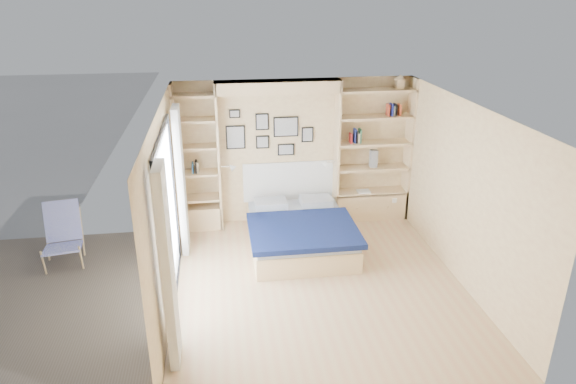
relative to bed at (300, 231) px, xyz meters
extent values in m
plane|color=tan|center=(0.08, -1.14, -0.27)|extent=(4.50, 4.50, 0.00)
plane|color=beige|center=(0.08, 1.11, 0.98)|extent=(4.00, 0.00, 4.00)
plane|color=beige|center=(0.08, -3.39, 0.98)|extent=(4.00, 0.00, 4.00)
plane|color=beige|center=(-1.92, -1.14, 0.98)|extent=(0.00, 4.50, 4.50)
plane|color=beige|center=(2.08, -1.14, 0.98)|extent=(0.00, 4.50, 4.50)
plane|color=white|center=(0.08, -1.14, 2.23)|extent=(4.50, 4.50, 0.00)
cube|color=beige|center=(-1.22, 0.93, 0.98)|extent=(0.04, 0.35, 2.50)
cube|color=beige|center=(0.78, 0.93, 0.98)|extent=(0.04, 0.35, 2.50)
cube|color=beige|center=(-0.22, 0.93, 2.13)|extent=(2.00, 0.35, 0.20)
cube|color=beige|center=(2.06, 0.93, 0.98)|extent=(0.04, 0.35, 2.50)
cube|color=beige|center=(-1.90, 0.93, 0.98)|extent=(0.04, 0.35, 2.50)
cube|color=beige|center=(1.43, 0.93, -0.02)|extent=(1.30, 0.35, 0.50)
cube|color=beige|center=(-1.57, 0.93, -0.07)|extent=(0.70, 0.35, 0.40)
cube|color=black|center=(-1.89, -1.14, 1.96)|extent=(0.04, 2.08, 0.06)
cube|color=black|center=(-1.89, -1.14, -0.24)|extent=(0.04, 2.08, 0.06)
cube|color=black|center=(-1.89, -2.16, 0.83)|extent=(0.04, 0.06, 2.20)
cube|color=black|center=(-1.89, -0.12, 0.83)|extent=(0.04, 0.06, 2.20)
cube|color=silver|center=(-1.90, -1.14, 0.85)|extent=(0.01, 2.00, 2.20)
cube|color=white|center=(-1.80, -2.44, 0.88)|extent=(0.10, 0.45, 2.30)
cube|color=white|center=(-1.80, 0.16, 0.88)|extent=(0.10, 0.45, 2.30)
cube|color=beige|center=(1.43, 0.93, 0.23)|extent=(1.30, 0.35, 0.04)
cube|color=beige|center=(1.43, 0.93, 0.68)|extent=(1.30, 0.35, 0.04)
cube|color=beige|center=(1.43, 0.93, 1.13)|extent=(1.30, 0.35, 0.04)
cube|color=beige|center=(1.43, 0.93, 1.58)|extent=(1.30, 0.35, 0.04)
cube|color=beige|center=(1.43, 0.93, 2.03)|extent=(1.30, 0.35, 0.04)
cube|color=beige|center=(-1.57, 0.93, 0.28)|extent=(0.70, 0.35, 0.04)
cube|color=beige|center=(-1.57, 0.93, 0.73)|extent=(0.70, 0.35, 0.04)
cube|color=beige|center=(-1.57, 0.93, 1.18)|extent=(0.70, 0.35, 0.04)
cube|color=beige|center=(-1.57, 0.93, 1.63)|extent=(0.70, 0.35, 0.04)
cube|color=beige|center=(-1.57, 0.93, 2.03)|extent=(0.70, 0.35, 0.04)
cube|color=beige|center=(0.00, -0.02, -0.10)|extent=(1.54, 1.93, 0.34)
cube|color=#A2A7B0|center=(0.00, -0.02, 0.12)|extent=(1.50, 1.89, 0.10)
cube|color=#0D163D|center=(0.00, -0.34, 0.19)|extent=(1.64, 1.35, 0.08)
cube|color=#A2A7B0|center=(-0.39, 0.65, 0.23)|extent=(0.53, 0.39, 0.12)
cube|color=#A2A7B0|center=(0.39, 0.65, 0.23)|extent=(0.53, 0.39, 0.12)
cube|color=white|center=(0.00, 1.08, 0.45)|extent=(1.64, 0.04, 0.70)
cube|color=black|center=(-0.92, 1.08, 1.28)|extent=(0.32, 0.02, 0.40)
cube|color=gray|center=(-0.92, 1.07, 1.28)|extent=(0.28, 0.01, 0.36)
cube|color=black|center=(-0.47, 1.08, 1.53)|extent=(0.22, 0.02, 0.28)
cube|color=gray|center=(-0.47, 1.07, 1.53)|extent=(0.18, 0.01, 0.24)
cube|color=black|center=(-0.47, 1.08, 1.18)|extent=(0.22, 0.02, 0.22)
cube|color=gray|center=(-0.47, 1.07, 1.18)|extent=(0.18, 0.01, 0.18)
cube|color=black|center=(-0.07, 1.08, 1.43)|extent=(0.42, 0.02, 0.34)
cube|color=gray|center=(-0.07, 1.07, 1.43)|extent=(0.38, 0.01, 0.30)
cube|color=black|center=(-0.07, 1.08, 1.03)|extent=(0.28, 0.02, 0.20)
cube|color=gray|center=(-0.07, 1.07, 1.03)|extent=(0.24, 0.01, 0.16)
cube|color=black|center=(0.30, 1.08, 1.28)|extent=(0.20, 0.02, 0.26)
cube|color=gray|center=(0.30, 1.07, 1.28)|extent=(0.16, 0.01, 0.22)
cube|color=black|center=(-0.92, 1.08, 1.68)|extent=(0.18, 0.02, 0.14)
cube|color=gray|center=(-0.92, 1.07, 1.68)|extent=(0.14, 0.01, 0.10)
cylinder|color=silver|center=(-1.08, 0.86, 0.85)|extent=(0.20, 0.02, 0.02)
cone|color=white|center=(-0.98, 0.86, 0.83)|extent=(0.13, 0.12, 0.15)
cylinder|color=silver|center=(0.64, 0.86, 0.85)|extent=(0.20, 0.02, 0.02)
cone|color=white|center=(0.54, 0.86, 0.83)|extent=(0.13, 0.12, 0.15)
cube|color=#A51E1E|center=(1.01, 0.93, 1.24)|extent=(0.02, 0.15, 0.17)
cube|color=navy|center=(1.09, 0.93, 1.27)|extent=(0.03, 0.15, 0.24)
cube|color=black|center=(1.10, 0.93, 1.26)|extent=(0.03, 0.15, 0.21)
cube|color=#BFB28C|center=(1.15, 0.93, 1.24)|extent=(0.04, 0.15, 0.17)
cube|color=#26593F|center=(1.17, 0.93, 1.27)|extent=(0.03, 0.15, 0.24)
cube|color=#A63B26|center=(1.64, 0.93, 1.70)|extent=(0.02, 0.15, 0.19)
cube|color=navy|center=(1.69, 0.93, 1.70)|extent=(0.03, 0.15, 0.20)
cube|color=black|center=(1.76, 0.93, 1.70)|extent=(0.03, 0.15, 0.20)
cube|color=#BFB28C|center=(1.75, 0.93, 1.68)|extent=(0.04, 0.15, 0.16)
cube|color=#A9391E|center=(1.83, 0.93, 1.70)|extent=(0.03, 0.15, 0.19)
cube|color=navy|center=(-1.65, 0.93, 0.84)|extent=(0.02, 0.15, 0.17)
cube|color=black|center=(-1.59, 0.93, 0.85)|extent=(0.03, 0.15, 0.20)
cube|color=#BFB28C|center=(-1.57, 0.93, 0.84)|extent=(0.03, 0.15, 0.18)
cube|color=beige|center=(1.80, 0.93, 2.13)|extent=(0.13, 0.13, 0.15)
cone|color=beige|center=(1.80, 0.93, 2.24)|extent=(0.20, 0.20, 0.08)
cube|color=slate|center=(1.44, 0.93, 0.85)|extent=(0.12, 0.12, 0.30)
cube|color=white|center=(1.28, 0.88, 0.27)|extent=(0.22, 0.16, 0.03)
cube|color=brown|center=(-3.52, -1.14, -0.27)|extent=(3.20, 4.00, 0.05)
cylinder|color=tan|center=(-3.76, -0.43, -0.04)|extent=(0.06, 0.15, 0.45)
cylinder|color=tan|center=(-3.27, -0.34, -0.04)|extent=(0.06, 0.15, 0.45)
cylinder|color=tan|center=(-3.87, 0.19, 0.07)|extent=(0.09, 0.36, 0.74)
cylinder|color=tan|center=(-3.38, 0.28, 0.07)|extent=(0.09, 0.36, 0.74)
cube|color=#2A2DAE|center=(-3.56, -0.16, 0.05)|extent=(0.61, 0.70, 0.16)
cube|color=#2A2DAE|center=(-3.63, 0.27, 0.30)|extent=(0.55, 0.33, 0.60)
camera|label=1|loc=(-1.20, -7.24, 3.64)|focal=32.00mm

